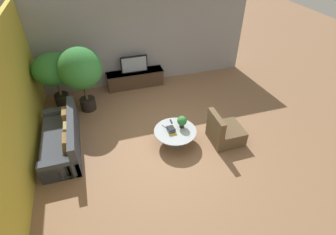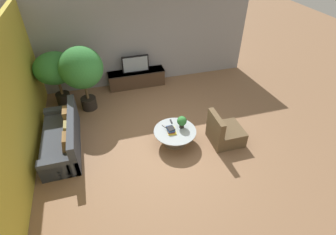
{
  "view_description": "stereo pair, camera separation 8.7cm",
  "coord_description": "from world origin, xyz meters",
  "px_view_note": "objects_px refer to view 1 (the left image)",
  "views": [
    {
      "loc": [
        -1.47,
        -4.85,
        4.69
      ],
      "look_at": [
        0.08,
        0.23,
        0.55
      ],
      "focal_mm": 28.0,
      "sensor_mm": 36.0,
      "label": 1
    },
    {
      "loc": [
        -1.39,
        -4.87,
        4.69
      ],
      "look_at": [
        0.08,
        0.23,
        0.55
      ],
      "focal_mm": 28.0,
      "sensor_mm": 36.0,
      "label": 2
    }
  ],
  "objects_px": {
    "coffee_table": "(175,134)",
    "armchair_wicker": "(224,132)",
    "couch_by_wall": "(63,139)",
    "potted_palm_corner": "(80,70)",
    "media_console": "(135,79)",
    "potted_palm_tall": "(54,71)",
    "television": "(134,64)",
    "potted_plant_tabletop": "(182,121)"
  },
  "relations": [
    {
      "from": "potted_palm_tall",
      "to": "armchair_wicker",
      "type": "bearing_deg",
      "value": -35.77
    },
    {
      "from": "armchair_wicker",
      "to": "media_console",
      "type": "bearing_deg",
      "value": 25.79
    },
    {
      "from": "media_console",
      "to": "armchair_wicker",
      "type": "xyz_separation_m",
      "value": [
        1.64,
        -3.39,
        -0.01
      ]
    },
    {
      "from": "couch_by_wall",
      "to": "potted_plant_tabletop",
      "type": "relative_size",
      "value": 6.59
    },
    {
      "from": "couch_by_wall",
      "to": "armchair_wicker",
      "type": "distance_m",
      "value": 4.05
    },
    {
      "from": "television",
      "to": "armchair_wicker",
      "type": "xyz_separation_m",
      "value": [
        1.64,
        -3.38,
        -0.54
      ]
    },
    {
      "from": "coffee_table",
      "to": "television",
      "type": "bearing_deg",
      "value": 97.53
    },
    {
      "from": "coffee_table",
      "to": "potted_palm_tall",
      "type": "relative_size",
      "value": 0.64
    },
    {
      "from": "television",
      "to": "couch_by_wall",
      "type": "relative_size",
      "value": 0.4
    },
    {
      "from": "coffee_table",
      "to": "potted_palm_tall",
      "type": "height_order",
      "value": "potted_palm_tall"
    },
    {
      "from": "media_console",
      "to": "television",
      "type": "bearing_deg",
      "value": -90.0
    },
    {
      "from": "potted_palm_tall",
      "to": "potted_plant_tabletop",
      "type": "relative_size",
      "value": 5.11
    },
    {
      "from": "potted_palm_tall",
      "to": "potted_plant_tabletop",
      "type": "distance_m",
      "value": 3.93
    },
    {
      "from": "armchair_wicker",
      "to": "potted_plant_tabletop",
      "type": "relative_size",
      "value": 2.61
    },
    {
      "from": "television",
      "to": "potted_plant_tabletop",
      "type": "height_order",
      "value": "television"
    },
    {
      "from": "media_console",
      "to": "coffee_table",
      "type": "relative_size",
      "value": 1.78
    },
    {
      "from": "couch_by_wall",
      "to": "potted_palm_corner",
      "type": "height_order",
      "value": "potted_palm_corner"
    },
    {
      "from": "media_console",
      "to": "potted_palm_tall",
      "type": "xyz_separation_m",
      "value": [
        -2.37,
        -0.5,
        0.91
      ]
    },
    {
      "from": "potted_palm_tall",
      "to": "coffee_table",
      "type": "bearing_deg",
      "value": -42.99
    },
    {
      "from": "coffee_table",
      "to": "potted_palm_corner",
      "type": "distance_m",
      "value": 3.15
    },
    {
      "from": "television",
      "to": "armchair_wicker",
      "type": "height_order",
      "value": "television"
    },
    {
      "from": "media_console",
      "to": "potted_palm_tall",
      "type": "height_order",
      "value": "potted_palm_tall"
    },
    {
      "from": "coffee_table",
      "to": "media_console",
      "type": "bearing_deg",
      "value": 97.52
    },
    {
      "from": "armchair_wicker",
      "to": "potted_plant_tabletop",
      "type": "height_order",
      "value": "armchair_wicker"
    },
    {
      "from": "couch_by_wall",
      "to": "armchair_wicker",
      "type": "xyz_separation_m",
      "value": [
        3.95,
        -0.92,
        -0.02
      ]
    },
    {
      "from": "television",
      "to": "couch_by_wall",
      "type": "height_order",
      "value": "television"
    },
    {
      "from": "couch_by_wall",
      "to": "armchair_wicker",
      "type": "relative_size",
      "value": 2.52
    },
    {
      "from": "media_console",
      "to": "potted_palm_corner",
      "type": "distance_m",
      "value": 2.13
    },
    {
      "from": "couch_by_wall",
      "to": "potted_palm_tall",
      "type": "distance_m",
      "value": 2.16
    },
    {
      "from": "armchair_wicker",
      "to": "potted_palm_tall",
      "type": "distance_m",
      "value": 5.02
    },
    {
      "from": "coffee_table",
      "to": "potted_palm_corner",
      "type": "bearing_deg",
      "value": 133.19
    },
    {
      "from": "media_console",
      "to": "potted_palm_corner",
      "type": "relative_size",
      "value": 0.98
    },
    {
      "from": "armchair_wicker",
      "to": "potted_palm_tall",
      "type": "bearing_deg",
      "value": 54.23
    },
    {
      "from": "armchair_wicker",
      "to": "potted_palm_corner",
      "type": "relative_size",
      "value": 0.44
    },
    {
      "from": "media_console",
      "to": "television",
      "type": "distance_m",
      "value": 0.53
    },
    {
      "from": "television",
      "to": "potted_palm_tall",
      "type": "height_order",
      "value": "potted_palm_tall"
    },
    {
      "from": "potted_palm_tall",
      "to": "potted_palm_corner",
      "type": "distance_m",
      "value": 0.85
    },
    {
      "from": "television",
      "to": "armchair_wicker",
      "type": "distance_m",
      "value": 3.8
    },
    {
      "from": "couch_by_wall",
      "to": "potted_palm_corner",
      "type": "distance_m",
      "value": 1.98
    },
    {
      "from": "coffee_table",
      "to": "potted_palm_tall",
      "type": "xyz_separation_m",
      "value": [
        -2.77,
        2.59,
        0.91
      ]
    },
    {
      "from": "coffee_table",
      "to": "armchair_wicker",
      "type": "xyz_separation_m",
      "value": [
        1.23,
        -0.3,
        -0.01
      ]
    },
    {
      "from": "coffee_table",
      "to": "couch_by_wall",
      "type": "relative_size",
      "value": 0.49
    }
  ]
}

